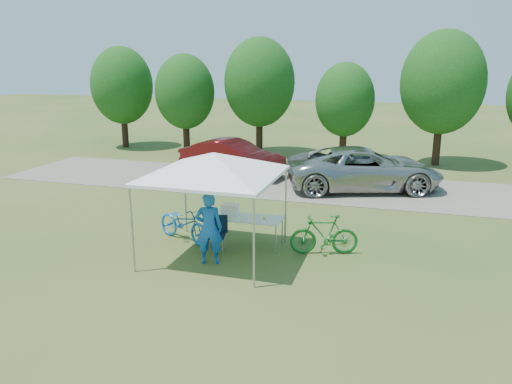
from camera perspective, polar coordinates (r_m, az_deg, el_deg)
ground at (r=13.13m, az=-4.64°, el=-7.26°), size 100.00×100.00×0.00m
gravel_strip at (r=20.43m, az=3.49°, el=0.93°), size 24.00×5.00×0.02m
canopy at (r=12.38m, az=-4.89°, el=4.18°), size 4.53×4.53×3.00m
treeline at (r=25.84m, az=6.12°, el=11.73°), size 24.89×4.28×6.30m
folding_table at (r=13.53m, az=-1.17°, el=-3.06°), size 1.98×0.82×0.81m
folding_chair at (r=13.26m, az=-4.49°, el=-4.39°), size 0.58×0.60×0.96m
cooler at (r=13.61m, az=-2.97°, el=-2.04°), size 0.46×0.31×0.33m
ice_cream_cup at (r=13.32m, az=0.96°, el=-3.04°), size 0.07×0.07×0.05m
cyclist at (r=12.38m, az=-5.40°, el=-4.15°), size 0.77×0.62×1.83m
bike_blue at (r=14.10m, az=-8.24°, el=-3.54°), size 2.08×1.45×1.04m
bike_green at (r=13.14m, az=7.79°, el=-4.84°), size 1.84×0.98×1.07m
minivan at (r=19.80m, az=12.24°, el=2.64°), size 6.49×4.46×1.65m
sedan at (r=21.80m, az=-2.68°, el=3.94°), size 4.91×2.55×1.54m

